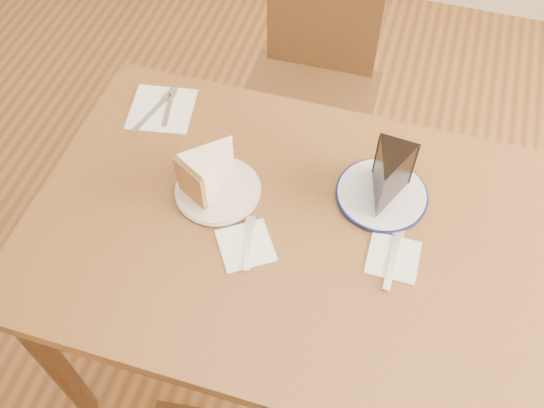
# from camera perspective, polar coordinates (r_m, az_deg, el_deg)

# --- Properties ---
(ground) EXTENTS (4.00, 4.00, 0.00)m
(ground) POSITION_cam_1_polar(r_m,az_deg,el_deg) (2.05, 1.17, -13.79)
(ground) COLOR #533116
(ground) RESTS_ON ground
(table) EXTENTS (1.20, 0.80, 0.75)m
(table) POSITION_cam_1_polar(r_m,az_deg,el_deg) (1.46, 1.59, -4.40)
(table) COLOR #4E2E15
(table) RESTS_ON ground
(chair_far) EXTENTS (0.44, 0.44, 0.88)m
(chair_far) POSITION_cam_1_polar(r_m,az_deg,el_deg) (2.04, 3.66, 10.55)
(chair_far) COLOR #392111
(chair_far) RESTS_ON ground
(plate_cream) EXTENTS (0.20, 0.20, 0.01)m
(plate_cream) POSITION_cam_1_polar(r_m,az_deg,el_deg) (1.44, -5.10, 1.29)
(plate_cream) COLOR silver
(plate_cream) RESTS_ON table
(plate_navy) EXTENTS (0.21, 0.21, 0.01)m
(plate_navy) POSITION_cam_1_polar(r_m,az_deg,el_deg) (1.45, 10.27, 0.89)
(plate_navy) COLOR silver
(plate_navy) RESTS_ON table
(carrot_cake) EXTENTS (0.14, 0.15, 0.10)m
(carrot_cake) POSITION_cam_1_polar(r_m,az_deg,el_deg) (1.41, -5.56, 3.39)
(carrot_cake) COLOR #F5E7CA
(carrot_cake) RESTS_ON plate_cream
(chocolate_cake) EXTENTS (0.10, 0.13, 0.13)m
(chocolate_cake) POSITION_cam_1_polar(r_m,az_deg,el_deg) (1.39, 10.80, 2.17)
(chocolate_cake) COLOR black
(chocolate_cake) RESTS_ON plate_navy
(napkin_cream) EXTENTS (0.16, 0.16, 0.00)m
(napkin_cream) POSITION_cam_1_polar(r_m,az_deg,el_deg) (1.35, -2.49, -3.91)
(napkin_cream) COLOR white
(napkin_cream) RESTS_ON table
(napkin_navy) EXTENTS (0.11, 0.11, 0.00)m
(napkin_navy) POSITION_cam_1_polar(r_m,az_deg,el_deg) (1.36, 11.34, -4.97)
(napkin_navy) COLOR white
(napkin_navy) RESTS_ON table
(napkin_spare) EXTENTS (0.19, 0.19, 0.00)m
(napkin_spare) POSITION_cam_1_polar(r_m,az_deg,el_deg) (1.64, -10.34, 8.79)
(napkin_spare) COLOR white
(napkin_spare) RESTS_ON table
(fork_cream) EXTENTS (0.05, 0.14, 0.00)m
(fork_cream) POSITION_cam_1_polar(r_m,az_deg,el_deg) (1.35, -2.22, -3.71)
(fork_cream) COLOR silver
(fork_cream) RESTS_ON napkin_cream
(knife_navy) EXTENTS (0.02, 0.17, 0.00)m
(knife_navy) POSITION_cam_1_polar(r_m,az_deg,el_deg) (1.36, 11.34, -4.91)
(knife_navy) COLOR silver
(knife_navy) RESTS_ON napkin_navy
(fork_spare) EXTENTS (0.04, 0.14, 0.00)m
(fork_spare) POSITION_cam_1_polar(r_m,az_deg,el_deg) (1.63, -9.68, 8.96)
(fork_spare) COLOR silver
(fork_spare) RESTS_ON napkin_spare
(knife_spare) EXTENTS (0.05, 0.16, 0.00)m
(knife_spare) POSITION_cam_1_polar(r_m,az_deg,el_deg) (1.63, -11.27, 8.38)
(knife_spare) COLOR silver
(knife_spare) RESTS_ON napkin_spare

